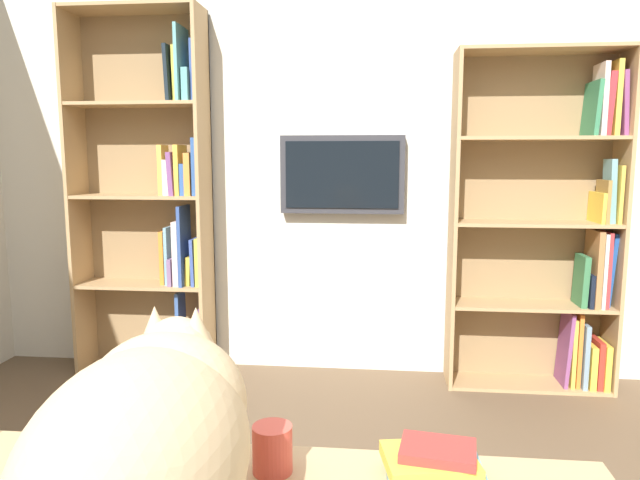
% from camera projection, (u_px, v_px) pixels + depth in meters
% --- Properties ---
extents(wall_back, '(4.52, 0.06, 2.70)m').
position_uv_depth(wall_back, '(334.00, 159.00, 3.57)').
color(wall_back, silver).
rests_on(wall_back, ground).
extents(bookshelf_left, '(0.95, 0.28, 1.96)m').
position_uv_depth(bookshelf_left, '(553.00, 235.00, 3.34)').
color(bookshelf_left, tan).
rests_on(bookshelf_left, ground).
extents(bookshelf_right, '(0.84, 0.28, 2.24)m').
position_uv_depth(bookshelf_right, '(157.00, 201.00, 3.56)').
color(bookshelf_right, tan).
rests_on(bookshelf_right, ground).
extents(wall_mounted_tv, '(0.76, 0.07, 0.47)m').
position_uv_depth(wall_mounted_tv, '(342.00, 175.00, 3.50)').
color(wall_mounted_tv, '#333338').
extents(cat, '(0.32, 0.63, 0.36)m').
position_uv_depth(cat, '(148.00, 442.00, 0.90)').
color(cat, '#D1B284').
rests_on(cat, desk).
extents(coffee_mug, '(0.08, 0.08, 0.10)m').
position_uv_depth(coffee_mug, '(272.00, 449.00, 1.14)').
color(coffee_mug, '#D84C3F').
rests_on(coffee_mug, desk).
extents(desk_book_stack, '(0.20, 0.16, 0.07)m').
position_uv_depth(desk_book_stack, '(434.00, 465.00, 1.11)').
color(desk_book_stack, '#6699A8').
rests_on(desk_book_stack, desk).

